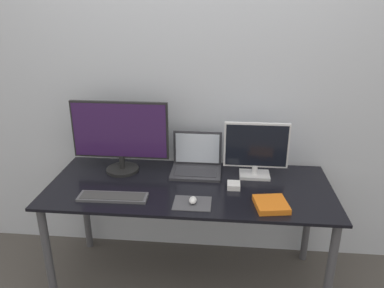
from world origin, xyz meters
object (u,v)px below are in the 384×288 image
(keyboard, at_px, (113,197))
(power_brick, at_px, (234,185))
(monitor_right, at_px, (256,149))
(monitor_left, at_px, (120,135))
(book, at_px, (271,204))
(mouse, at_px, (193,200))
(laptop, at_px, (197,162))

(keyboard, distance_m, power_brick, 0.72)
(monitor_right, xyz_separation_m, power_brick, (-0.13, -0.17, -0.17))
(monitor_left, height_order, keyboard, monitor_left)
(monitor_left, distance_m, book, 1.03)
(monitor_left, distance_m, keyboard, 0.44)
(monitor_left, relative_size, monitor_right, 1.54)
(keyboard, height_order, mouse, mouse)
(mouse, relative_size, power_brick, 0.79)
(power_brick, bearing_deg, monitor_left, 166.57)
(laptop, distance_m, keyboard, 0.61)
(book, distance_m, power_brick, 0.29)
(power_brick, bearing_deg, keyboard, -164.39)
(laptop, bearing_deg, monitor_right, -7.13)
(monitor_left, height_order, mouse, monitor_left)
(monitor_left, xyz_separation_m, laptop, (0.49, 0.05, -0.19))
(monitor_left, xyz_separation_m, power_brick, (0.73, -0.17, -0.24))
(monitor_right, xyz_separation_m, keyboard, (-0.82, -0.37, -0.18))
(keyboard, distance_m, book, 0.89)
(monitor_left, distance_m, power_brick, 0.79)
(keyboard, bearing_deg, monitor_right, 24.04)
(monitor_right, height_order, power_brick, monitor_right)
(laptop, relative_size, power_brick, 3.78)
(laptop, distance_m, mouse, 0.43)
(monitor_left, bearing_deg, power_brick, -13.43)
(monitor_left, height_order, laptop, monitor_left)
(monitor_left, distance_m, monitor_right, 0.87)
(monitor_right, xyz_separation_m, mouse, (-0.36, -0.38, -0.16))
(monitor_left, distance_m, laptop, 0.53)
(laptop, bearing_deg, mouse, -87.95)
(keyboard, height_order, book, book)
(book, bearing_deg, laptop, 136.33)
(book, height_order, power_brick, same)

